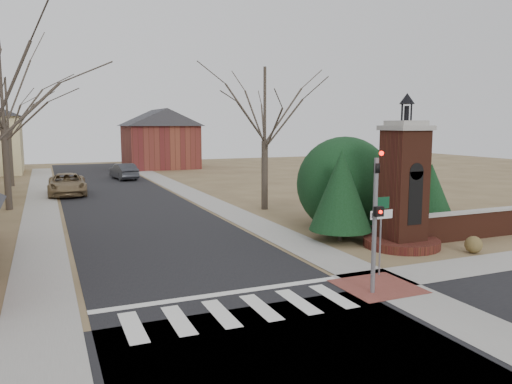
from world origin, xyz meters
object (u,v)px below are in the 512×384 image
traffic_signal_pole (376,211)px  brick_gate_monument (403,197)px  sign_post (381,220)px  pickup_truck (67,184)px  distant_car (124,171)px

traffic_signal_pole → brick_gate_monument: bearing=43.2°
sign_post → brick_gate_monument: brick_gate_monument is taller
pickup_truck → brick_gate_monument: bearing=-59.2°
sign_post → brick_gate_monument: (3.41, 3.01, 0.22)m
brick_gate_monument → pickup_truck: (-12.40, 22.47, -1.37)m
brick_gate_monument → pickup_truck: brick_gate_monument is taller
brick_gate_monument → distant_car: (-6.99, 31.55, -1.40)m
sign_post → distant_car: sign_post is taller
traffic_signal_pole → sign_post: bearing=47.6°
sign_post → distant_car: 34.76m
brick_gate_monument → pickup_truck: 25.70m
sign_post → pickup_truck: bearing=109.4°
sign_post → pickup_truck: sign_post is taller
pickup_truck → distant_car: pickup_truck is taller
traffic_signal_pole → brick_gate_monument: (4.70, 4.42, -0.42)m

